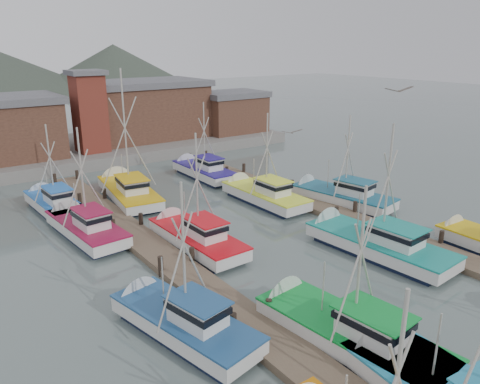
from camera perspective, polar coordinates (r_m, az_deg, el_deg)
ground at (r=27.52m, az=10.64°, el=-9.43°), size 260.00×260.00×0.00m
dock_left at (r=26.41m, az=-6.68°, el=-9.94°), size 2.30×46.00×1.50m
dock_right at (r=34.72m, az=13.89°, el=-3.40°), size 2.30×46.00×1.50m
quay at (r=57.76m, az=-16.82°, el=5.17°), size 44.00×16.00×1.20m
shed_center at (r=59.25m, az=-11.65°, el=9.89°), size 14.84×9.54×6.90m
shed_right at (r=62.16m, az=-1.04°, el=9.80°), size 8.48×6.36×5.20m
lookout_tower at (r=52.57m, az=-17.89°, el=9.39°), size 3.60×3.60×8.50m
boat_4 at (r=21.41m, az=12.04°, el=-15.99°), size 3.74×9.38×8.08m
boat_5 at (r=30.17m, az=15.66°, el=-5.88°), size 3.74×9.97×9.03m
boat_6 at (r=21.76m, az=-7.67°, el=-15.13°), size 4.06×8.51×7.83m
boat_8 at (r=30.04m, az=-5.76°, el=-5.38°), size 3.28×8.59×8.11m
boat_9 at (r=38.08m, az=2.55°, el=-0.25°), size 3.28×8.84×8.06m
boat_10 at (r=33.15m, az=-18.54°, el=-3.98°), size 3.36×8.69×8.14m
boat_11 at (r=38.53m, az=11.75°, el=-0.39°), size 4.27×9.21×7.97m
boat_12 at (r=40.04m, az=-13.59°, el=0.19°), size 4.52×10.04×11.49m
boat_13 at (r=45.37m, az=-4.73°, el=2.68°), size 3.21×8.51×7.93m
boat_14 at (r=38.67m, az=-21.84°, el=-1.26°), size 3.08×8.11×7.45m
gull_near at (r=19.58m, az=18.84°, el=11.66°), size 1.55×0.63×0.24m
gull_far at (r=29.93m, az=6.35°, el=7.28°), size 1.54×0.66×0.24m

